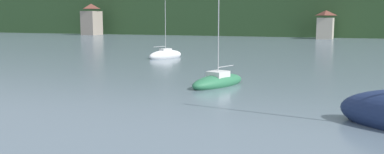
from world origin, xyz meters
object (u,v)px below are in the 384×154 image
(shore_building_west, at_px, (92,20))
(sailboat_far_1, at_px, (166,55))
(sailboat_mid_2, at_px, (218,82))
(shore_building_westcentral, at_px, (326,25))

(shore_building_west, bearing_deg, sailboat_far_1, -48.20)
(sailboat_far_1, bearing_deg, shore_building_west, 63.11)
(shore_building_west, relative_size, sailboat_mid_2, 1.30)
(shore_building_west, xyz_separation_m, sailboat_mid_2, (57.34, -67.41, -3.66))
(shore_building_west, distance_m, shore_building_westcentral, 58.57)
(shore_building_westcentral, bearing_deg, sailboat_mid_2, -91.03)
(shore_building_westcentral, height_order, sailboat_far_1, sailboat_far_1)
(shore_building_west, bearing_deg, sailboat_mid_2, -49.62)
(shore_building_westcentral, xyz_separation_m, sailboat_mid_2, (-1.23, -68.15, -2.63))
(sailboat_far_1, bearing_deg, shore_building_westcentral, 8.02)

